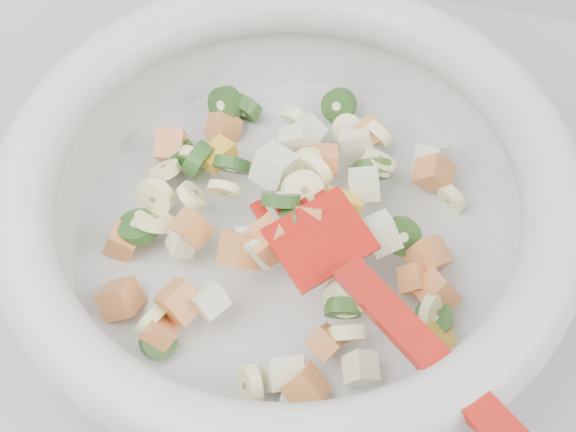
# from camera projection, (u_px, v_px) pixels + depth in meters

# --- Properties ---
(mixing_bowl) EXTENTS (0.38, 0.38, 0.11)m
(mixing_bowl) POSITION_uv_depth(u_px,v_px,m) (288.00, 208.00, 0.58)
(mixing_bowl) COLOR #BBBBB9
(mixing_bowl) RESTS_ON counter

